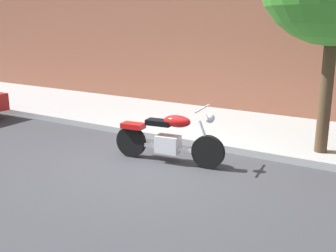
{
  "coord_description": "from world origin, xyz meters",
  "views": [
    {
      "loc": [
        3.81,
        -5.81,
        2.59
      ],
      "look_at": [
        0.05,
        0.36,
        0.7
      ],
      "focal_mm": 43.67,
      "sensor_mm": 36.0,
      "label": 1
    }
  ],
  "objects": [
    {
      "name": "motorcycle",
      "position": [
        0.04,
        0.37,
        0.46
      ],
      "size": [
        2.17,
        0.7,
        1.1
      ],
      "color": "black",
      "rests_on": "ground"
    },
    {
      "name": "sidewalk",
      "position": [
        0.0,
        3.07,
        0.07
      ],
      "size": [
        24.56,
        3.26,
        0.14
      ],
      "primitive_type": "cube",
      "color": "#9C9C9C",
      "rests_on": "ground"
    },
    {
      "name": "ground_plane",
      "position": [
        0.0,
        0.0,
        0.0
      ],
      "size": [
        60.0,
        60.0,
        0.0
      ],
      "primitive_type": "plane",
      "color": "#38383D"
    }
  ]
}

